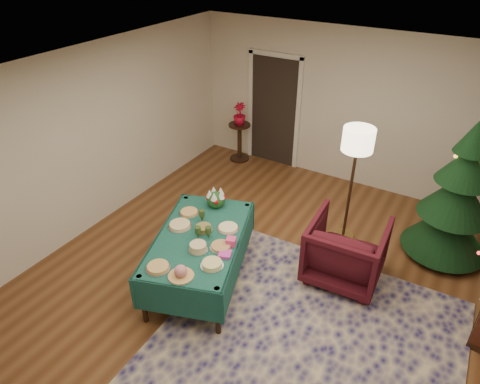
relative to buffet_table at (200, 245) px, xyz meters
The scene contains 24 objects.
room_shell 1.14m from the buffet_table, ahead, with size 7.00×7.00×7.00m.
doorway 3.64m from the buffet_table, 102.28° to the left, with size 1.08×0.04×2.16m.
rug 1.92m from the buffet_table, 25.43° to the right, with size 3.20×4.20×0.02m, color #19154F.
buffet_table is the anchor object (origin of this frame).
platter_0 0.74m from the buffet_table, 94.15° to the right, with size 0.29×0.29×0.04m.
platter_1 0.77m from the buffet_table, 70.14° to the right, with size 0.29×0.29×0.15m.
platter_2 0.60m from the buffet_table, 39.84° to the right, with size 0.27×0.27×0.06m.
platter_3 0.33m from the buffet_table, 56.54° to the right, with size 0.23×0.23×0.10m.
platter_4 0.39m from the buffet_table, ahead, with size 0.27×0.27×0.04m.
platter_5 0.37m from the buffet_table, behind, with size 0.31×0.31×0.05m.
platter_6 0.22m from the buffet_table, 99.96° to the left, with size 0.23×0.23×0.07m.
platter_7 0.42m from the buffet_table, 53.96° to the left, with size 0.29×0.29×0.04m.
platter_8 0.56m from the buffet_table, 140.10° to the left, with size 0.27×0.27×0.04m.
goblet_0 0.40m from the buffet_table, 118.56° to the left, with size 0.08×0.08×0.17m.
goblet_1 0.26m from the buffet_table, 15.94° to the left, with size 0.08×0.08×0.17m.
goblet_2 0.23m from the buffet_table, 73.38° to the right, with size 0.08×0.08×0.17m.
napkin_stack 0.52m from the buffet_table, 16.49° to the right, with size 0.14×0.14×0.04m, color #D53BAD.
gift_box 0.47m from the buffet_table, ahead, with size 0.11×0.11×0.09m, color #E43F7E.
centerpiece 0.76m from the buffet_table, 106.16° to the left, with size 0.26×0.26×0.29m.
armchair 1.89m from the buffet_table, 32.71° to the left, with size 0.93×0.87×0.96m, color #3E0D15.
floor_lamp 2.46m from the buffet_table, 55.10° to the left, with size 0.43×0.43×1.77m.
side_table 3.51m from the buffet_table, 112.65° to the left, with size 0.42×0.42×0.76m.
potted_plant 3.52m from the buffet_table, 112.65° to the left, with size 0.24×0.42×0.24m, color #B80D29.
christmas_tree 3.46m from the buffet_table, 39.97° to the left, with size 1.29×1.29×2.07m.
Camera 1 is at (1.78, -3.41, 4.00)m, focal length 32.00 mm.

